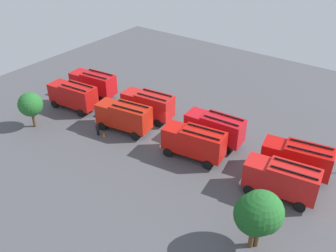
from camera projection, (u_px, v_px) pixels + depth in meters
ground_plane at (168, 136)px, 45.35m from camera, size 66.99×66.99×0.00m
fire_truck_0 at (297, 158)px, 37.81m from camera, size 7.51×3.74×3.88m
fire_truck_1 at (215, 128)px, 42.89m from camera, size 7.33×3.11×3.88m
fire_truck_2 at (148, 104)px, 47.83m from camera, size 7.43×3.40×3.88m
fire_truck_3 at (93, 83)px, 53.41m from camera, size 7.42×3.37×3.88m
fire_truck_4 at (281, 179)px, 34.98m from camera, size 7.47×3.55×3.88m
fire_truck_5 at (194, 142)px, 40.38m from camera, size 7.47×3.56×3.88m
fire_truck_6 at (124, 116)px, 45.23m from camera, size 7.48×3.62×3.88m
fire_truck_7 at (73, 95)px, 50.09m from camera, size 7.41×3.34×3.88m
firefighter_0 at (144, 94)px, 52.77m from camera, size 0.48×0.37×1.84m
firefighter_1 at (98, 129)px, 44.98m from camera, size 0.45×0.29×1.61m
tree_0 at (261, 212)px, 28.92m from camera, size 3.65×3.65×5.66m
tree_1 at (255, 215)px, 28.88m from camera, size 3.54×3.54×5.48m
tree_2 at (30, 105)px, 45.54m from camera, size 3.07×3.07×4.76m
traffic_cone_0 at (104, 134)px, 45.05m from camera, size 0.39×0.39×0.56m
traffic_cone_1 at (198, 125)px, 46.71m from camera, size 0.50×0.50×0.72m
traffic_cone_2 at (175, 128)px, 46.25m from camera, size 0.40×0.40×0.57m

